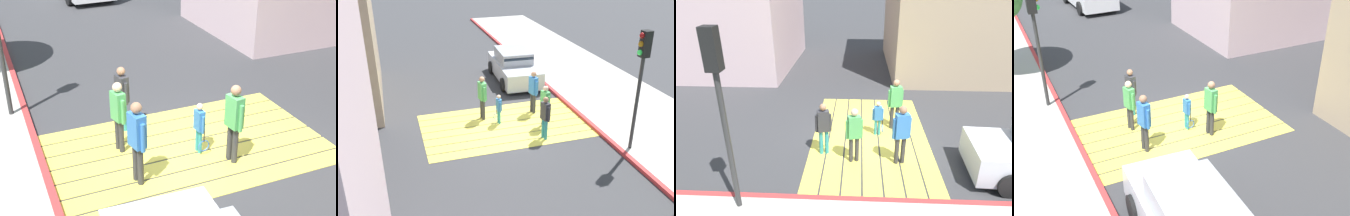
{
  "view_description": "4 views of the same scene",
  "coord_description": "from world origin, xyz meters",
  "views": [
    {
      "loc": [
        -4.03,
        -8.27,
        5.68
      ],
      "look_at": [
        -0.18,
        0.77,
        0.71
      ],
      "focal_mm": 49.5,
      "sensor_mm": 36.0,
      "label": 1
    },
    {
      "loc": [
        4.05,
        12.99,
        6.99
      ],
      "look_at": [
        0.18,
        0.79,
        1.13
      ],
      "focal_mm": 41.38,
      "sensor_mm": 36.0,
      "label": 2
    },
    {
      "loc": [
        -9.04,
        0.42,
        5.15
      ],
      "look_at": [
        0.59,
        0.91,
        0.78
      ],
      "focal_mm": 32.54,
      "sensor_mm": 36.0,
      "label": 3
    },
    {
      "loc": [
        -5.11,
        -10.6,
        7.08
      ],
      "look_at": [
        -0.06,
        -0.31,
        0.83
      ],
      "focal_mm": 44.84,
      "sensor_mm": 36.0,
      "label": 4
    }
  ],
  "objects": [
    {
      "name": "pedestrian_adult_lead",
      "position": [
        -1.51,
        -0.81,
        1.06
      ],
      "size": [
        0.3,
        0.52,
        1.83
      ],
      "color": "#333338",
      "rests_on": "ground"
    },
    {
      "name": "pedestrian_teen_behind",
      "position": [
        -1.1,
        1.43,
        0.97
      ],
      "size": [
        0.28,
        0.48,
        1.66
      ],
      "color": "teal",
      "rests_on": "ground"
    },
    {
      "name": "ground_plane",
      "position": [
        0.0,
        0.0,
        0.0
      ],
      "size": [
        120.0,
        120.0,
        0.0
      ],
      "primitive_type": "plane",
      "color": "#38383A"
    },
    {
      "name": "traffic_light_corner",
      "position": [
        -3.58,
        3.15,
        3.04
      ],
      "size": [
        0.39,
        0.28,
        4.24
      ],
      "color": "#2D2D2D",
      "rests_on": "ground"
    },
    {
      "name": "pedestrian_adult_side",
      "position": [
        0.65,
        -0.86,
        1.06
      ],
      "size": [
        0.28,
        0.53,
        1.82
      ],
      "color": "#333338",
      "rests_on": "ground"
    },
    {
      "name": "crosswalk_stripes",
      "position": [
        0.0,
        -0.0,
        0.01
      ],
      "size": [
        6.4,
        3.8,
        0.01
      ],
      "color": "#EAD64C",
      "rests_on": "ground"
    },
    {
      "name": "pedestrian_child_with_racket",
      "position": [
        0.15,
        -0.26,
        0.69
      ],
      "size": [
        0.28,
        0.38,
        1.23
      ],
      "color": "teal",
      "rests_on": "ground"
    },
    {
      "name": "pedestrian_adult_trailing",
      "position": [
        -1.48,
        0.51,
        0.99
      ],
      "size": [
        0.29,
        0.49,
        1.7
      ],
      "color": "#333338",
      "rests_on": "ground"
    },
    {
      "name": "curb_painted",
      "position": [
        -3.25,
        0.0,
        0.07
      ],
      "size": [
        0.16,
        40.0,
        0.13
      ],
      "primitive_type": "cube",
      "color": "#BC3333",
      "rests_on": "ground"
    }
  ]
}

